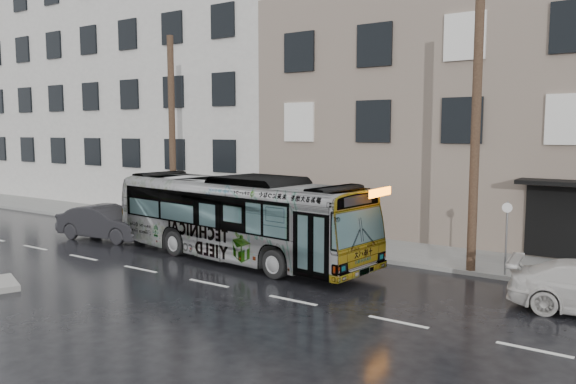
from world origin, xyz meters
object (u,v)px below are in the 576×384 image
(sign_post, at_px, (506,238))
(dark_sedan, at_px, (106,223))
(utility_pole_rear, at_px, (172,134))
(bus, at_px, (237,217))
(utility_pole_front, at_px, (475,135))

(sign_post, relative_size, dark_sedan, 0.53)
(utility_pole_rear, xyz_separation_m, bus, (6.06, -2.66, -3.07))
(utility_pole_rear, xyz_separation_m, dark_sedan, (-1.19, -2.98, -3.90))
(bus, distance_m, dark_sedan, 7.30)
(sign_post, xyz_separation_m, bus, (-9.04, -2.66, 0.23))
(bus, bearing_deg, utility_pole_front, -64.97)
(utility_pole_rear, xyz_separation_m, sign_post, (15.10, 0.00, -3.30))
(sign_post, bearing_deg, dark_sedan, -169.64)
(utility_pole_front, relative_size, dark_sedan, 1.97)
(utility_pole_rear, relative_size, dark_sedan, 1.97)
(bus, relative_size, dark_sedan, 2.49)
(utility_pole_front, bearing_deg, bus, -161.50)
(bus, height_order, dark_sedan, bus)
(bus, xyz_separation_m, dark_sedan, (-7.25, -0.32, -0.83))
(utility_pole_front, height_order, dark_sedan, utility_pole_front)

